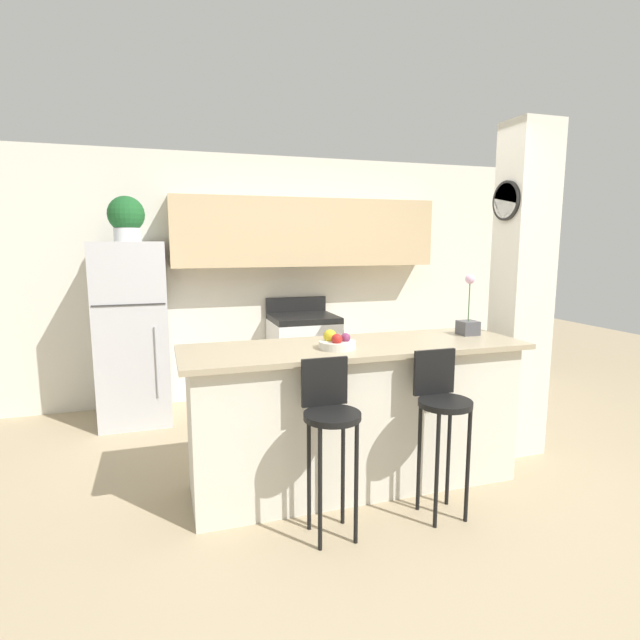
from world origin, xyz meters
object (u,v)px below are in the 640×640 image
stove_range (304,358)px  bar_stool_left (330,421)px  refrigerator (133,332)px  orchid_vase (468,320)px  fruit_bowl (337,343)px  bar_stool_right (442,408)px  potted_plant_on_fridge (126,218)px

stove_range → bar_stool_left: 2.47m
refrigerator → orchid_vase: refrigerator is taller
fruit_bowl → stove_range: bearing=80.2°
refrigerator → fruit_bowl: refrigerator is taller
stove_range → bar_stool_right: size_ratio=1.06×
refrigerator → potted_plant_on_fridge: bearing=113.8°
orchid_vase → fruit_bowl: size_ratio=1.88×
bar_stool_right → orchid_vase: bearing=46.4°
refrigerator → bar_stool_left: 2.61m
stove_range → bar_stool_left: size_ratio=1.06×
stove_range → fruit_bowl: size_ratio=4.52×
stove_range → bar_stool_right: bearing=-85.7°
orchid_vase → potted_plant_on_fridge: bearing=143.9°
bar_stool_left → fruit_bowl: fruit_bowl is taller
bar_stool_left → orchid_vase: 1.47m
bar_stool_left → orchid_vase: (1.28, 0.59, 0.42)m
potted_plant_on_fridge → orchid_vase: size_ratio=0.90×
potted_plant_on_fridge → fruit_bowl: bearing=-55.5°
stove_range → fruit_bowl: 2.09m
orchid_vase → bar_stool_right: bearing=-133.6°
stove_range → potted_plant_on_fridge: bearing=-177.9°
refrigerator → potted_plant_on_fridge: 1.05m
refrigerator → potted_plant_on_fridge: (-0.00, 0.00, 1.05)m
stove_range → fruit_bowl: bearing=-99.8°
stove_range → orchid_vase: bearing=-67.7°
bar_stool_right → fruit_bowl: fruit_bowl is taller
stove_range → potted_plant_on_fridge: 2.19m
potted_plant_on_fridge → refrigerator: bearing=-66.2°
stove_range → orchid_vase: 2.06m
refrigerator → bar_stool_right: size_ratio=1.65×
bar_stool_right → bar_stool_left: bearing=180.0°
refrigerator → bar_stool_right: (1.84, -2.35, -0.16)m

